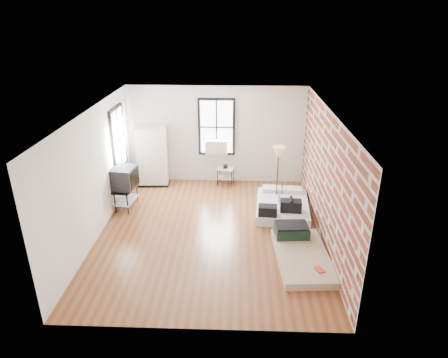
{
  "coord_description": "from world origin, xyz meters",
  "views": [
    {
      "loc": [
        0.61,
        -7.9,
        4.73
      ],
      "look_at": [
        0.31,
        0.3,
        1.21
      ],
      "focal_mm": 32.0,
      "sensor_mm": 36.0,
      "label": 1
    }
  ],
  "objects_px": {
    "floor_lamp": "(279,156)",
    "tv_stand": "(125,179)",
    "wardrobe": "(152,157)",
    "side_table": "(226,172)",
    "mattress_bare": "(300,250)",
    "mattress_main": "(282,206)"
  },
  "relations": [
    {
      "from": "wardrobe",
      "to": "side_table",
      "type": "distance_m",
      "value": 2.12
    },
    {
      "from": "mattress_main",
      "to": "wardrobe",
      "type": "distance_m",
      "value": 3.94
    },
    {
      "from": "mattress_main",
      "to": "floor_lamp",
      "type": "bearing_deg",
      "value": 106.84
    },
    {
      "from": "floor_lamp",
      "to": "tv_stand",
      "type": "xyz_separation_m",
      "value": [
        -3.85,
        -0.44,
        -0.52
      ]
    },
    {
      "from": "side_table",
      "to": "tv_stand",
      "type": "bearing_deg",
      "value": -147.78
    },
    {
      "from": "mattress_main",
      "to": "floor_lamp",
      "type": "xyz_separation_m",
      "value": [
        -0.11,
        0.5,
        1.16
      ]
    },
    {
      "from": "wardrobe",
      "to": "floor_lamp",
      "type": "xyz_separation_m",
      "value": [
        3.45,
        -1.05,
        0.46
      ]
    },
    {
      "from": "floor_lamp",
      "to": "tv_stand",
      "type": "height_order",
      "value": "floor_lamp"
    },
    {
      "from": "floor_lamp",
      "to": "mattress_main",
      "type": "bearing_deg",
      "value": -77.74
    },
    {
      "from": "tv_stand",
      "to": "floor_lamp",
      "type": "bearing_deg",
      "value": 13.91
    },
    {
      "from": "side_table",
      "to": "floor_lamp",
      "type": "relative_size",
      "value": 0.39
    },
    {
      "from": "wardrobe",
      "to": "side_table",
      "type": "xyz_separation_m",
      "value": [
        2.07,
        0.07,
        -0.45
      ]
    },
    {
      "from": "mattress_main",
      "to": "wardrobe",
      "type": "relative_size",
      "value": 1.08
    },
    {
      "from": "wardrobe",
      "to": "tv_stand",
      "type": "relative_size",
      "value": 1.54
    },
    {
      "from": "floor_lamp",
      "to": "tv_stand",
      "type": "distance_m",
      "value": 3.91
    },
    {
      "from": "wardrobe",
      "to": "tv_stand",
      "type": "xyz_separation_m",
      "value": [
        -0.4,
        -1.49,
        -0.05
      ]
    },
    {
      "from": "side_table",
      "to": "tv_stand",
      "type": "height_order",
      "value": "tv_stand"
    },
    {
      "from": "wardrobe",
      "to": "floor_lamp",
      "type": "bearing_deg",
      "value": -20.05
    },
    {
      "from": "mattress_main",
      "to": "wardrobe",
      "type": "height_order",
      "value": "wardrobe"
    },
    {
      "from": "mattress_main",
      "to": "tv_stand",
      "type": "distance_m",
      "value": 4.01
    },
    {
      "from": "side_table",
      "to": "mattress_bare",
      "type": "bearing_deg",
      "value": -65.17
    },
    {
      "from": "mattress_bare",
      "to": "tv_stand",
      "type": "bearing_deg",
      "value": 150.32
    }
  ]
}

